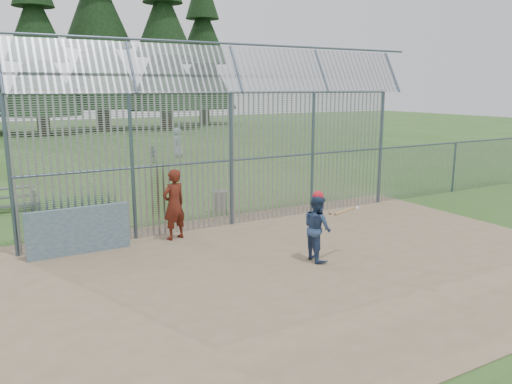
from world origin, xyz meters
TOP-DOWN VIEW (x-y plane):
  - ground at (0.00, 0.00)m, footprint 120.00×120.00m
  - dirt_infield at (0.00, -0.50)m, footprint 14.00×10.00m
  - dugout_wall at (-4.60, 2.90)m, footprint 2.50×0.12m
  - batter at (0.32, -0.42)m, footprint 0.68×0.84m
  - onlooker at (-2.07, 2.91)m, footprint 0.82×0.66m
  - bg_kid_standing at (4.00, 18.50)m, footprint 1.04×1.00m
  - bg_kid_seated at (2.02, 17.23)m, footprint 0.60×0.37m
  - batting_gear at (0.49, -0.45)m, footprint 1.29×0.45m
  - trash_can at (0.32, 5.05)m, footprint 0.56×0.56m
  - backstop_fence at (1.81, 3.43)m, footprint 20.09×0.81m
  - conifer_row at (1.93, 41.51)m, footprint 38.48×12.26m

SIDE VIEW (x-z plane):
  - ground at x=0.00m, z-range 0.00..0.00m
  - dirt_infield at x=0.00m, z-range 0.00..0.02m
  - trash_can at x=0.32m, z-range -0.03..0.79m
  - bg_kid_seated at x=2.02m, z-range 0.00..0.95m
  - dugout_wall at x=-4.60m, z-range 0.02..1.22m
  - batter at x=0.32m, z-range 0.02..1.63m
  - bg_kid_standing at x=4.00m, z-range 0.00..1.79m
  - onlooker at x=-2.07m, z-range 0.02..1.98m
  - batting_gear at x=0.49m, z-range 1.21..1.81m
  - backstop_fence at x=1.81m, z-range -0.29..5.01m
  - conifer_row at x=1.93m, z-range 0.73..20.93m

